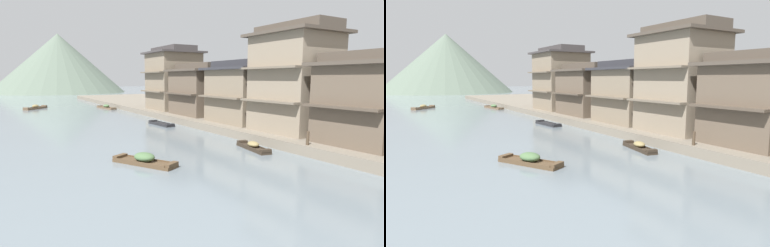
# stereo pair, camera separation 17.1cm
# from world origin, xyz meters

# --- Properties ---
(riverbank_right) EXTENTS (18.00, 110.00, 0.73)m
(riverbank_right) POSITION_xyz_m (16.49, 30.00, 0.36)
(riverbank_right) COLOR slate
(riverbank_right) RESTS_ON ground
(boat_moored_nearest) EXTENTS (1.38, 4.19, 0.34)m
(boat_moored_nearest) POSITION_xyz_m (5.62, 30.61, 0.12)
(boat_moored_nearest) COLOR #232326
(boat_moored_nearest) RESTS_ON ground
(boat_moored_second) EXTENTS (1.52, 3.74, 0.61)m
(boat_moored_second) POSITION_xyz_m (6.00, 15.93, 0.21)
(boat_moored_second) COLOR #33281E
(boat_moored_second) RESTS_ON ground
(boat_moored_far) EXTENTS (2.96, 4.19, 0.73)m
(boat_moored_far) POSITION_xyz_m (-2.31, 16.12, 0.26)
(boat_moored_far) COLOR brown
(boat_moored_far) RESTS_ON ground
(boat_midriver_drifting) EXTENTS (1.91, 5.82, 0.71)m
(boat_midriver_drifting) POSITION_xyz_m (5.99, 53.30, 0.23)
(boat_midriver_drifting) COLOR brown
(boat_midriver_drifting) RESTS_ON ground
(boat_midriver_upstream) EXTENTS (4.04, 4.36, 0.74)m
(boat_midriver_upstream) POSITION_xyz_m (-4.49, 58.48, 0.25)
(boat_midriver_upstream) COLOR brown
(boat_midriver_upstream) RESTS_ON ground
(house_waterfront_second) EXTENTS (6.55, 6.06, 6.14)m
(house_waterfront_second) POSITION_xyz_m (11.60, 10.98, 3.73)
(house_waterfront_second) COLOR brown
(house_waterfront_second) RESTS_ON riverbank_right
(house_waterfront_tall) EXTENTS (6.18, 6.77, 8.74)m
(house_waterfront_tall) POSITION_xyz_m (11.41, 17.28, 5.03)
(house_waterfront_tall) COLOR gray
(house_waterfront_tall) RESTS_ON riverbank_right
(house_waterfront_narrow) EXTENTS (6.61, 7.21, 6.14)m
(house_waterfront_narrow) POSITION_xyz_m (11.63, 23.87, 3.72)
(house_waterfront_narrow) COLOR #7F705B
(house_waterfront_narrow) RESTS_ON riverbank_right
(house_waterfront_far) EXTENTS (6.86, 7.72, 6.14)m
(house_waterfront_far) POSITION_xyz_m (11.75, 31.99, 3.72)
(house_waterfront_far) COLOR brown
(house_waterfront_far) RESTS_ON riverbank_right
(house_waterfront_end) EXTENTS (7.12, 7.40, 8.74)m
(house_waterfront_end) POSITION_xyz_m (11.88, 39.77, 5.02)
(house_waterfront_end) COLOR #7F705B
(house_waterfront_end) RESTS_ON riverbank_right
(mooring_post_dock_mid) EXTENTS (0.20, 0.20, 0.91)m
(mooring_post_dock_mid) POSITION_xyz_m (7.84, 12.68, 1.18)
(mooring_post_dock_mid) COLOR #473828
(mooring_post_dock_mid) RESTS_ON riverbank_right
(hill_far_west) EXTENTS (46.44, 46.44, 21.02)m
(hill_far_west) POSITION_xyz_m (9.70, 125.91, 10.51)
(hill_far_west) COLOR #5B6B5B
(hill_far_west) RESTS_ON ground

